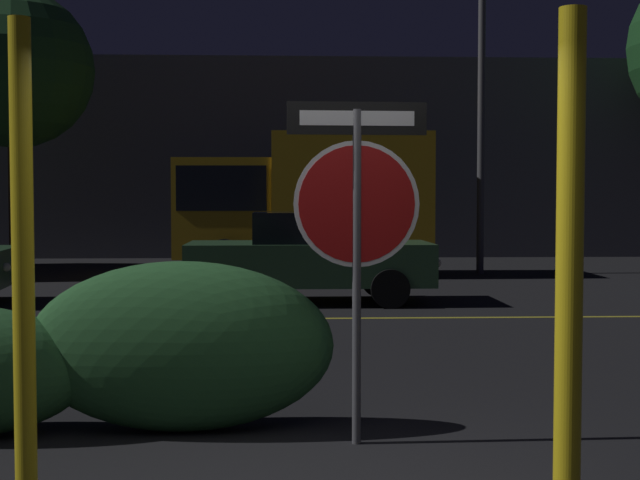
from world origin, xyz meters
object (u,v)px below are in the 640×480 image
delivery_truck (302,200)px  hedge_bush_2 (181,346)px  stop_sign (357,203)px  street_lamp (482,10)px  passing_car_2 (308,257)px  yellow_pole_left (23,262)px  yellow_pole_right (570,261)px  tree_0 (13,69)px

delivery_truck → hedge_bush_2: bearing=176.2°
stop_sign → street_lamp: 14.58m
passing_car_2 → yellow_pole_left: bearing=-11.4°
yellow_pole_right → tree_0: size_ratio=0.41×
stop_sign → yellow_pole_left: bearing=-153.5°
yellow_pole_left → street_lamp: size_ratio=0.32×
yellow_pole_left → street_lamp: street_lamp is taller
passing_car_2 → delivery_truck: (0.02, 5.07, 0.91)m
yellow_pole_right → street_lamp: (2.86, 14.76, 4.42)m
yellow_pole_left → tree_0: (-4.84, 16.40, 3.37)m
passing_car_2 → street_lamp: street_lamp is taller
hedge_bush_2 → tree_0: size_ratio=0.33×
delivery_truck → street_lamp: street_lamp is taller
stop_sign → yellow_pole_right: yellow_pole_right is taller
tree_0 → hedge_bush_2: bearing=-69.7°
hedge_bush_2 → passing_car_2: size_ratio=0.55×
tree_0 → delivery_truck: bearing=-16.9°
passing_car_2 → tree_0: (-6.70, 7.11, 3.98)m
street_lamp → tree_0: street_lamp is taller
yellow_pole_right → street_lamp: 15.67m
yellow_pole_right → passing_car_2: bearing=96.6°
yellow_pole_left → yellow_pole_right: 2.97m
delivery_truck → tree_0: tree_0 is taller
yellow_pole_left → tree_0: tree_0 is taller
yellow_pole_right → street_lamp: street_lamp is taller
delivery_truck → street_lamp: size_ratio=0.66×
delivery_truck → stop_sign: bearing=-178.3°
passing_car_2 → street_lamp: bearing=142.6°
delivery_truck → tree_0: (-6.72, 2.04, 3.06)m
yellow_pole_left → yellow_pole_right: bearing=-5.1°
yellow_pole_right → delivery_truck: 14.66m
tree_0 → street_lamp: bearing=-10.1°
tree_0 → yellow_pole_left: bearing=-73.5°
yellow_pole_right → hedge_bush_2: yellow_pole_right is taller
hedge_bush_2 → delivery_truck: size_ratio=0.40×
yellow_pole_right → delivery_truck: bearing=94.2°
delivery_truck → street_lamp: bearing=-86.5°
stop_sign → tree_0: bearing=111.5°
stop_sign → hedge_bush_2: stop_sign is taller
stop_sign → yellow_pole_right: size_ratio=0.87×
passing_car_2 → tree_0: tree_0 is taller
stop_sign → hedge_bush_2: size_ratio=1.06×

